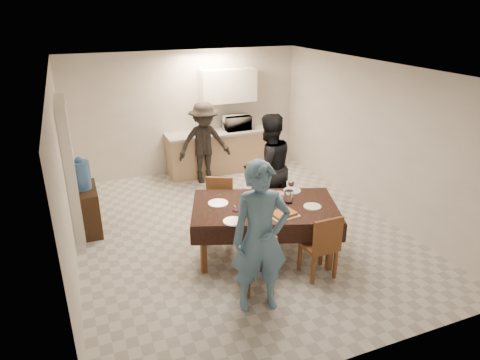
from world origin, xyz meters
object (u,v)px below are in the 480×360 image
object	(u,v)px
person_far	(268,168)
microwave	(237,123)
person_kitchen	(204,143)
water_jug	(81,175)
water_pitcher	(289,197)
dining_table	(265,208)
console	(86,210)
wine_bottle	(260,194)
person_near	(260,238)
savoury_tart	(283,214)

from	to	relation	value
person_far	microwave	bearing A→B (deg)	-106.15
microwave	person_kitchen	distance (m)	1.02
water_jug	microwave	distance (m)	3.76
water_pitcher	microwave	world-z (taller)	microwave
dining_table	person_kitchen	world-z (taller)	person_kitchen
microwave	person_kitchen	size ratio (longest dim) A/B	0.34
water_jug	person_kitchen	bearing A→B (deg)	28.46
console	water_pitcher	bearing A→B (deg)	-32.92
water_jug	wine_bottle	distance (m)	2.86
dining_table	person_near	distance (m)	1.20
water_jug	microwave	xyz separation A→B (m)	(3.32, 1.77, 0.09)
wine_bottle	person_kitchen	bearing A→B (deg)	87.97
dining_table	water_jug	xyz separation A→B (m)	(-2.37, 1.71, 0.21)
water_jug	person_far	bearing A→B (deg)	-12.79
savoury_tart	microwave	xyz separation A→B (m)	(0.85, 3.86, 0.25)
microwave	person_far	bearing A→B (deg)	80.74
console	microwave	bearing A→B (deg)	28.02
wine_bottle	savoury_tart	bearing A→B (deg)	-70.77
dining_table	water_jug	size ratio (longest dim) A/B	5.20
water_pitcher	person_near	size ratio (longest dim) A/B	0.10
water_jug	savoury_tart	world-z (taller)	water_jug
water_jug	water_pitcher	xyz separation A→B (m)	(2.72, -1.76, -0.08)
wine_bottle	person_far	bearing A→B (deg)	59.04
water_jug	person_near	distance (m)	3.31
water_pitcher	person_far	size ratio (longest dim) A/B	0.10
microwave	person_kitchen	world-z (taller)	person_kitchen
console	person_near	size ratio (longest dim) A/B	0.43
microwave	water_pitcher	bearing A→B (deg)	80.41
savoury_tart	person_near	world-z (taller)	person_near
dining_table	water_pitcher	xyz separation A→B (m)	(0.35, -0.05, 0.13)
person_far	water_pitcher	bearing A→B (deg)	72.80
dining_table	person_near	bearing A→B (deg)	-98.03
console	person_kitchen	world-z (taller)	person_kitchen
console	person_kitchen	bearing A→B (deg)	28.46
console	savoury_tart	distance (m)	3.27
person_kitchen	console	bearing A→B (deg)	-151.54
water_pitcher	person_far	bearing A→B (deg)	79.70
savoury_tart	person_far	distance (m)	1.50
person_far	person_kitchen	xyz separation A→B (m)	(-0.49, 1.98, -0.08)
water_pitcher	person_kitchen	xyz separation A→B (m)	(-0.29, 3.08, -0.05)
savoury_tart	microwave	size ratio (longest dim) A/B	0.67
wine_bottle	person_far	size ratio (longest dim) A/B	0.17
console	microwave	size ratio (longest dim) A/B	1.44
wine_bottle	microwave	xyz separation A→B (m)	(1.00, 3.43, 0.11)
dining_table	wine_bottle	size ratio (longest dim) A/B	7.20
savoury_tart	console	bearing A→B (deg)	139.76
water_pitcher	person_near	distance (m)	1.35
dining_table	microwave	world-z (taller)	microwave
dining_table	microwave	bearing A→B (deg)	94.41
water_jug	savoury_tart	size ratio (longest dim) A/B	1.18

